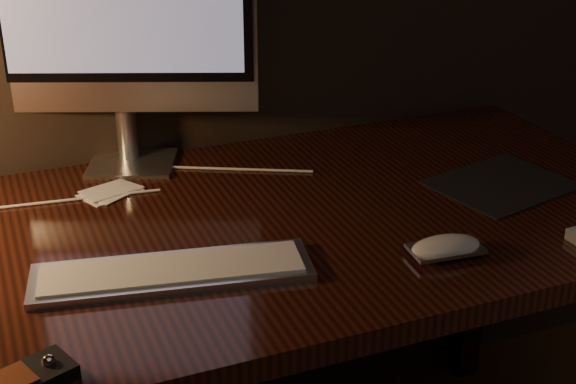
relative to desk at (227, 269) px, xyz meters
name	(u,v)px	position (x,y,z in m)	size (l,w,h in m)	color
desk	(227,269)	(0.00, 0.00, 0.00)	(1.60, 0.75, 0.75)	#33130B
monitor	(119,7)	(-0.11, 0.26, 0.45)	(0.49, 0.22, 0.54)	silver
keyboard	(173,271)	(-0.15, -0.20, 0.14)	(0.43, 0.12, 0.02)	silver
mousepad	(502,184)	(0.53, -0.10, 0.13)	(0.25, 0.20, 0.00)	black
mouse	(446,249)	(0.27, -0.30, 0.14)	(0.12, 0.06, 0.02)	white
papers	(110,192)	(-0.18, 0.14, 0.13)	(0.11, 0.07, 0.01)	white
cable	(158,186)	(-0.09, 0.13, 0.13)	(0.01, 0.01, 0.64)	white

